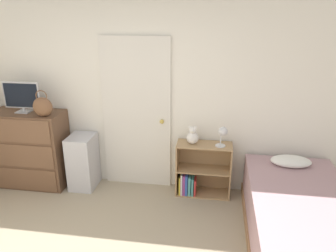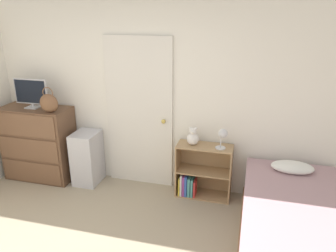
% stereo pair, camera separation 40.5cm
% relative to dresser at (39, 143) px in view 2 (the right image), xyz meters
% --- Properties ---
extents(wall_back, '(10.00, 0.06, 2.55)m').
position_rel_dresser_xyz_m(wall_back, '(1.47, 0.28, 0.75)').
color(wall_back, white).
rests_on(wall_back, ground_plane).
extents(door_closed, '(0.91, 0.09, 2.02)m').
position_rel_dresser_xyz_m(door_closed, '(1.45, 0.23, 0.49)').
color(door_closed, silver).
rests_on(door_closed, ground_plane).
extents(dresser, '(0.97, 0.47, 1.05)m').
position_rel_dresser_xyz_m(dresser, '(0.00, 0.00, 0.00)').
color(dresser, brown).
rests_on(dresser, ground_plane).
extents(tv, '(0.50, 0.16, 0.40)m').
position_rel_dresser_xyz_m(tv, '(-0.02, 0.01, 0.74)').
color(tv, '#B7B7BC').
rests_on(tv, dresser).
extents(handbag, '(0.26, 0.14, 0.34)m').
position_rel_dresser_xyz_m(handbag, '(0.34, -0.12, 0.65)').
color(handbag, brown).
rests_on(handbag, dresser).
extents(storage_bin, '(0.33, 0.40, 0.74)m').
position_rel_dresser_xyz_m(storage_bin, '(0.73, 0.03, -0.15)').
color(storage_bin, silver).
rests_on(storage_bin, ground_plane).
extents(bookshelf, '(0.70, 0.30, 0.71)m').
position_rel_dresser_xyz_m(bookshelf, '(2.29, 0.09, -0.24)').
color(bookshelf, tan).
rests_on(bookshelf, ground_plane).
extents(teddy_bear, '(0.15, 0.15, 0.23)m').
position_rel_dresser_xyz_m(teddy_bear, '(2.20, 0.08, 0.29)').
color(teddy_bear, silver).
rests_on(teddy_bear, bookshelf).
extents(desk_lamp, '(0.14, 0.14, 0.26)m').
position_rel_dresser_xyz_m(desk_lamp, '(2.58, 0.04, 0.37)').
color(desk_lamp, silver).
rests_on(desk_lamp, bookshelf).
extents(bed, '(1.06, 1.95, 0.67)m').
position_rel_dresser_xyz_m(bed, '(3.40, -0.73, -0.24)').
color(bed, '#996B47').
rests_on(bed, ground_plane).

